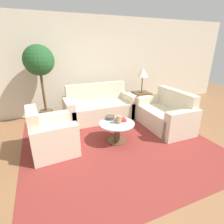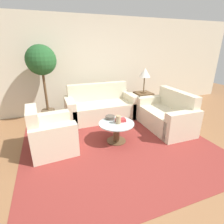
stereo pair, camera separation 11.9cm
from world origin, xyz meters
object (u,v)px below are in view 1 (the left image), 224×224
at_px(book_stack, 121,120).
at_px(vase, 119,119).
at_px(bowl, 110,117).
at_px(table_lamp, 143,73).
at_px(armchair, 50,137).
at_px(coffee_table, 117,129).
at_px(potted_plant, 40,66).
at_px(loveseat, 166,115).
at_px(sofa_main, 99,107).

bearing_deg(book_stack, vase, -133.44).
relative_size(vase, bowl, 0.84).
distance_m(table_lamp, bowl, 1.85).
distance_m(armchair, coffee_table, 1.27).
distance_m(potted_plant, bowl, 2.05).
bearing_deg(armchair, potted_plant, -4.53).
xyz_separation_m(loveseat, book_stack, (-1.25, -0.15, 0.15)).
bearing_deg(potted_plant, sofa_main, -12.25).
bearing_deg(table_lamp, bowl, -143.10).
relative_size(armchair, coffee_table, 1.27).
height_order(loveseat, bowl, loveseat).
height_order(sofa_main, potted_plant, potted_plant).
distance_m(sofa_main, armchair, 1.78).
relative_size(potted_plant, book_stack, 8.98).
relative_size(table_lamp, vase, 4.25).
distance_m(sofa_main, loveseat, 1.71).
distance_m(loveseat, potted_plant, 3.16).
bearing_deg(loveseat, armchair, -88.46).
xyz_separation_m(coffee_table, potted_plant, (-1.24, 1.61, 1.12)).
bearing_deg(coffee_table, vase, -44.87).
distance_m(sofa_main, bowl, 1.10).
relative_size(coffee_table, potted_plant, 0.38).
bearing_deg(table_lamp, potted_plant, 172.44).
bearing_deg(armchair, vase, -101.49).
relative_size(loveseat, potted_plant, 0.75).
xyz_separation_m(armchair, vase, (1.28, -0.17, 0.20)).
bearing_deg(potted_plant, table_lamp, -7.56).
bearing_deg(potted_plant, bowl, -48.98).
bearing_deg(loveseat, coffee_table, -81.60).
bearing_deg(loveseat, sofa_main, -130.99).
bearing_deg(coffee_table, loveseat, 7.86).
bearing_deg(vase, book_stack, 41.17).
relative_size(sofa_main, potted_plant, 0.98).
bearing_deg(vase, loveseat, 9.14).
xyz_separation_m(armchair, coffee_table, (1.26, -0.14, -0.03)).
distance_m(loveseat, coffee_table, 1.37).
height_order(sofa_main, bowl, sofa_main).
relative_size(loveseat, book_stack, 6.73).
distance_m(armchair, potted_plant, 1.83).
height_order(sofa_main, vase, sofa_main).
height_order(coffee_table, bowl, bowl).
bearing_deg(bowl, coffee_table, -78.09).
height_order(loveseat, vase, loveseat).
xyz_separation_m(table_lamp, book_stack, (-1.22, -1.22, -0.69)).
xyz_separation_m(loveseat, table_lamp, (-0.03, 1.08, 0.84)).
distance_m(loveseat, bowl, 1.42).
bearing_deg(table_lamp, vase, -135.18).
relative_size(loveseat, bowl, 7.29).
distance_m(armchair, table_lamp, 2.94).
bearing_deg(coffee_table, armchair, 173.56).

